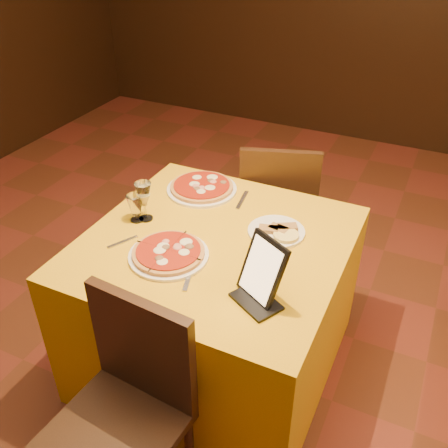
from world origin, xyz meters
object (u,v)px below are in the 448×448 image
at_px(main_table, 216,304).
at_px(wine_glass, 144,201).
at_px(tablet, 262,269).
at_px(pizza_near, 169,254).
at_px(chair_main_far, 278,208).
at_px(water_glass, 136,208).
at_px(pizza_far, 202,188).
at_px(chair_main_near, 115,431).

height_order(main_table, wine_glass, wine_glass).
height_order(main_table, tablet, tablet).
height_order(pizza_near, tablet, tablet).
xyz_separation_m(chair_main_far, wine_glass, (-0.36, -0.81, 0.39)).
xyz_separation_m(main_table, water_glass, (-0.39, -0.01, 0.44)).
bearing_deg(pizza_far, chair_main_far, 61.65).
relative_size(main_table, chair_main_near, 1.21).
height_order(main_table, pizza_near, pizza_near).
relative_size(chair_main_far, water_glass, 7.00).
distance_m(chair_main_near, chair_main_far, 1.61).
distance_m(pizza_far, wine_glass, 0.37).
bearing_deg(water_glass, pizza_near, -32.67).
relative_size(water_glass, tablet, 0.53).
xyz_separation_m(chair_main_near, water_glass, (-0.39, 0.78, 0.36)).
distance_m(wine_glass, tablet, 0.72).
xyz_separation_m(pizza_near, wine_glass, (-0.24, 0.20, 0.08)).
relative_size(chair_main_far, pizza_far, 2.59).
distance_m(chair_main_near, pizza_far, 1.22).
relative_size(pizza_near, water_glass, 2.55).
bearing_deg(chair_main_far, wine_glass, 47.77).
distance_m(pizza_near, water_glass, 0.33).
height_order(chair_main_near, tablet, tablet).
bearing_deg(chair_main_far, pizza_near, 65.00).
bearing_deg(chair_main_far, tablet, 88.09).
bearing_deg(water_glass, chair_main_near, -63.26).
xyz_separation_m(main_table, pizza_near, (-0.12, -0.19, 0.39)).
xyz_separation_m(chair_main_near, wine_glass, (-0.36, 0.81, 0.39)).
xyz_separation_m(pizza_far, wine_glass, (-0.11, -0.34, 0.08)).
relative_size(wine_glass, tablet, 0.78).
bearing_deg(pizza_far, water_glass, -111.04).
relative_size(main_table, pizza_near, 3.32).
bearing_deg(wine_glass, chair_main_far, 65.85).
xyz_separation_m(chair_main_far, tablet, (0.31, -1.06, 0.41)).
distance_m(pizza_near, wine_glass, 0.32).
xyz_separation_m(water_glass, tablet, (0.70, -0.22, 0.06)).
bearing_deg(chair_main_near, chair_main_far, 94.92).
bearing_deg(tablet, water_glass, -168.84).
relative_size(chair_main_far, pizza_near, 2.74).
bearing_deg(main_table, water_glass, -177.95).
xyz_separation_m(main_table, chair_main_near, (0.00, -0.79, 0.08)).
distance_m(main_table, water_glass, 0.59).
bearing_deg(water_glass, wine_glass, 40.86).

